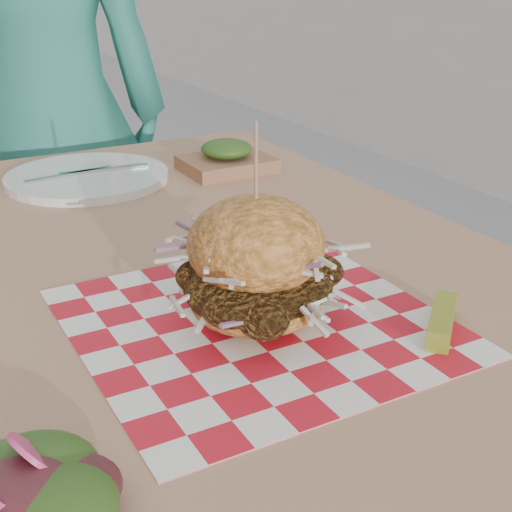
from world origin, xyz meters
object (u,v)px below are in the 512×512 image
object	(u,v)px
sandwich	(256,270)
patio_chair	(25,200)
patio_table	(185,322)
diner	(49,112)

from	to	relation	value
sandwich	patio_chair	bearing A→B (deg)	90.61
patio_table	patio_chair	size ratio (longest dim) A/B	1.26
patio_table	sandwich	size ratio (longest dim) A/B	5.76
patio_table	patio_chair	distance (m)	0.97
diner	patio_table	xyz separation A→B (m)	(-0.07, -0.93, -0.09)
diner	patio_table	size ratio (longest dim) A/B	1.27
patio_table	sandwich	xyz separation A→B (m)	(0.01, -0.17, 0.14)
patio_table	patio_chair	xyz separation A→B (m)	(-0.00, 0.96, -0.12)
patio_chair	sandwich	size ratio (longest dim) A/B	4.56
patio_table	sandwich	world-z (taller)	sandwich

